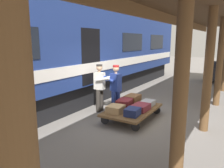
% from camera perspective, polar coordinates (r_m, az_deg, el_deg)
% --- Properties ---
extents(ground_plane, '(60.00, 60.00, 0.00)m').
position_cam_1_polar(ground_plane, '(7.40, 7.98, -8.81)').
color(ground_plane, slate).
extents(platform_canopy, '(3.20, 18.49, 3.56)m').
position_cam_1_polar(platform_canopy, '(6.52, 24.32, 16.75)').
color(platform_canopy, brown).
rests_on(platform_canopy, ground_plane).
extents(train_car, '(3.02, 19.44, 4.00)m').
position_cam_1_polar(train_car, '(8.98, -13.20, 7.98)').
color(train_car, navy).
rests_on(train_car, ground_plane).
extents(luggage_cart, '(1.30, 2.17, 0.34)m').
position_cam_1_polar(luggage_cart, '(7.24, 5.34, -6.77)').
color(luggage_cart, brown).
rests_on(luggage_cart, ground_plane).
extents(suitcase_burgundy_valise, '(0.48, 0.62, 0.19)m').
position_cam_1_polar(suitcase_burgundy_valise, '(7.08, 7.48, -6.02)').
color(suitcase_burgundy_valise, maroon).
rests_on(suitcase_burgundy_valise, luggage_cart).
extents(suitcase_navy_fabric, '(0.43, 0.50, 0.22)m').
position_cam_1_polar(suitcase_navy_fabric, '(6.56, 5.36, -7.24)').
color(suitcase_navy_fabric, navy).
rests_on(suitcase_navy_fabric, luggage_cart).
extents(suitcase_maroon_trunk, '(0.51, 0.66, 0.28)m').
position_cam_1_polar(suitcase_maroon_trunk, '(7.31, 3.31, -5.05)').
color(suitcase_maroon_trunk, maroon).
rests_on(suitcase_maroon_trunk, luggage_cart).
extents(suitcase_tan_vintage, '(0.49, 0.53, 0.21)m').
position_cam_1_polar(suitcase_tan_vintage, '(6.82, 0.94, -6.50)').
color(suitcase_tan_vintage, tan).
rests_on(suitcase_tan_vintage, luggage_cart).
extents(suitcase_gray_aluminum, '(0.40, 0.48, 0.18)m').
position_cam_1_polar(suitcase_gray_aluminum, '(7.61, 9.31, -4.90)').
color(suitcase_gray_aluminum, '#9EA0A5').
rests_on(suitcase_gray_aluminum, luggage_cart).
extents(suitcase_brown_leather, '(0.44, 0.61, 0.29)m').
position_cam_1_polar(suitcase_brown_leather, '(7.82, 5.37, -3.94)').
color(suitcase_brown_leather, brown).
rests_on(suitcase_brown_leather, luggage_cart).
extents(porter_in_overalls, '(0.73, 0.54, 1.70)m').
position_cam_1_polar(porter_in_overalls, '(7.57, 0.89, -0.95)').
color(porter_in_overalls, navy).
rests_on(porter_in_overalls, ground_plane).
extents(porter_by_door, '(0.68, 0.45, 1.70)m').
position_cam_1_polar(porter_by_door, '(7.80, -3.14, -0.60)').
color(porter_by_door, '#332D28').
rests_on(porter_by_door, ground_plane).
extents(baggage_tug, '(1.31, 1.83, 1.30)m').
position_cam_1_polar(baggage_tug, '(15.00, 25.25, 2.87)').
color(baggage_tug, black).
rests_on(baggage_tug, ground_plane).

